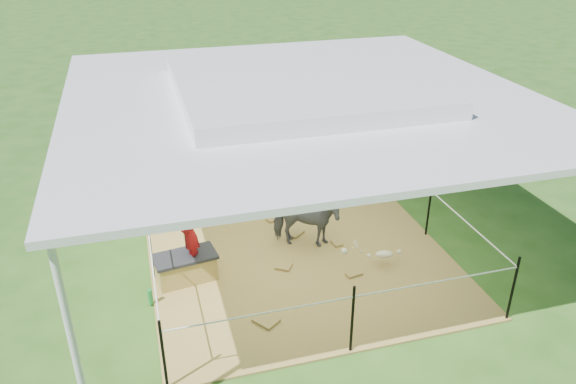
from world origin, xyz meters
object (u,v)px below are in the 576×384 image
object	(u,v)px
trash_barrel	(374,97)
distant_person	(303,77)
pony	(306,221)
foal	(384,253)
green_bottle	(150,297)
picnic_table_far	(380,67)
woman	(189,227)
straw_bale	(186,269)
picnic_table_near	(279,87)

from	to	relation	value
trash_barrel	distant_person	bearing A→B (deg)	128.06
pony	distant_person	distance (m)	8.21
trash_barrel	distant_person	distance (m)	2.34
trash_barrel	foal	bearing A→B (deg)	-112.44
green_bottle	picnic_table_far	bearing A→B (deg)	51.80
woman	trash_barrel	bearing A→B (deg)	129.97
straw_bale	foal	bearing A→B (deg)	-9.00
green_bottle	pony	xyz separation A→B (m)	(2.52, 0.85, 0.34)
pony	trash_barrel	bearing A→B (deg)	-10.16
pony	straw_bale	bearing A→B (deg)	123.84
woman	distant_person	xyz separation A→B (m)	(4.27, 8.26, -0.34)
foal	picnic_table_far	distance (m)	11.08
trash_barrel	picnic_table_near	distance (m)	2.84
trash_barrel	picnic_table_far	world-z (taller)	trash_barrel
foal	distant_person	distance (m)	8.85
woman	foal	distance (m)	2.97
distant_person	woman	bearing A→B (deg)	52.77
foal	picnic_table_near	world-z (taller)	picnic_table_near
picnic_table_near	green_bottle	bearing A→B (deg)	-144.79
picnic_table_near	distant_person	size ratio (longest dim) A/B	1.48
straw_bale	picnic_table_far	xyz separation A→B (m)	(7.42, 9.67, 0.11)
woman	pony	distance (m)	1.96
picnic_table_far	trash_barrel	bearing A→B (deg)	-92.75
green_bottle	trash_barrel	distance (m)	9.36
pony	foal	bearing A→B (deg)	-109.15
green_bottle	trash_barrel	bearing A→B (deg)	47.25
green_bottle	picnic_table_far	size ratio (longest dim) A/B	0.15
straw_bale	pony	xyz separation A→B (m)	(1.97, 0.40, 0.27)
pony	distant_person	bearing A→B (deg)	5.37
straw_bale	trash_barrel	xyz separation A→B (m)	(5.80, 6.42, 0.19)
woman	foal	size ratio (longest dim) A/B	1.23
trash_barrel	picnic_table_near	size ratio (longest dim) A/B	0.49
woman	pony	size ratio (longest dim) A/B	0.94
picnic_table_far	pony	bearing A→B (deg)	-96.79
pony	trash_barrel	world-z (taller)	pony
picnic_table_far	distant_person	distance (m)	3.37
trash_barrel	picnic_table_far	xyz separation A→B (m)	(1.61, 3.25, -0.08)
green_bottle	woman	bearing A→B (deg)	34.70
pony	picnic_table_far	world-z (taller)	pony
pony	woman	bearing A→B (deg)	124.44
foal	trash_barrel	distance (m)	7.46
pony	trash_barrel	xyz separation A→B (m)	(3.83, 6.02, -0.07)
straw_bale	pony	bearing A→B (deg)	11.53
green_bottle	picnic_table_far	world-z (taller)	picnic_table_far
distant_person	picnic_table_near	bearing A→B (deg)	-10.23
straw_bale	green_bottle	world-z (taller)	straw_bale
trash_barrel	picnic_table_near	bearing A→B (deg)	139.68
green_bottle	pony	world-z (taller)	pony
picnic_table_near	straw_bale	bearing A→B (deg)	-142.88
picnic_table_far	distant_person	world-z (taller)	distant_person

